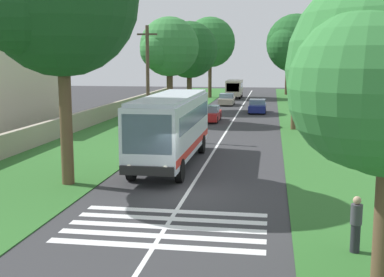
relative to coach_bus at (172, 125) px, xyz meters
The scene contains 21 objects.
ground 6.81m from the coach_bus, 163.82° to the right, with size 160.00×160.00×0.00m, color #333335.
grass_verge_left 11.08m from the coach_bus, 36.04° to the left, with size 120.00×8.00×0.04m, color #2D6628.
grass_verge_right 13.49m from the coach_bus, 48.67° to the right, with size 120.00×8.00×0.04m, color #2D6628.
centre_line 9.23m from the coach_bus, 11.57° to the right, with size 110.00×0.16×0.01m, color silver.
coach_bus is the anchor object (origin of this frame).
zebra_crossing 10.55m from the coach_bus, 169.97° to the right, with size 4.05×6.80×0.01m.
trailing_car_0 19.05m from the coach_bus, ahead, with size 4.30×1.78×1.43m.
trailing_car_1 27.21m from the coach_bus, ahead, with size 4.30×1.78×1.43m.
trailing_car_2 35.28m from the coach_bus, ahead, with size 4.30×1.78×1.43m.
trailing_minibus_0 46.34m from the coach_bus, ahead, with size 6.00×2.14×2.53m.
roadside_tree_left_0 8.51m from the coach_bus, 140.84° to the left, with size 8.05×6.67×11.48m.
roadside_tree_left_1 27.72m from the coach_bus, ahead, with size 7.28×5.95×9.48m.
roadside_tree_left_2 18.24m from the coach_bus, 12.07° to the left, with size 5.76×5.13×9.19m.
roadside_tree_left_3 47.01m from the coach_bus, ahead, with size 8.38×7.11×11.43m.
roadside_tree_right_0 45.25m from the coach_bus, ahead, with size 6.91×6.03×11.28m.
roadside_tree_right_2 54.76m from the coach_bus, ahead, with size 5.68×4.83×10.27m.
roadside_tree_right_3 16.77m from the coach_bus, 25.22° to the right, with size 5.47×4.58×9.06m.
utility_pole 8.81m from the coach_bus, 22.24° to the left, with size 0.24×1.40×7.85m.
roadside_wall 16.98m from the coach_bus, 35.39° to the left, with size 70.00×0.40×1.38m, color #9E937F.
roadside_building 23.63m from the coach_bus, 50.33° to the left, with size 14.14×7.04×7.57m.
pedestrian 14.02m from the coach_bus, 146.22° to the right, with size 0.34×0.34×1.69m.
Camera 1 is at (-20.16, -3.44, 5.68)m, focal length 47.42 mm.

